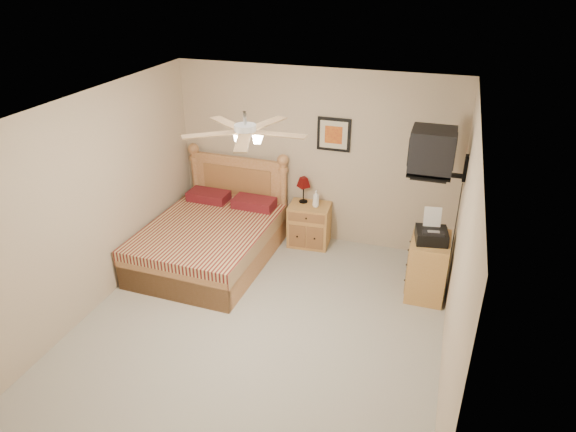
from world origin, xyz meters
TOP-DOWN VIEW (x-y plane):
  - floor at (0.00, 0.00)m, footprint 4.50×4.50m
  - ceiling at (0.00, 0.00)m, footprint 4.00×4.50m
  - wall_back at (0.00, 2.25)m, footprint 4.00×0.04m
  - wall_front at (0.00, -2.25)m, footprint 4.00×0.04m
  - wall_left at (-2.00, 0.00)m, footprint 0.04×4.50m
  - wall_right at (2.00, 0.00)m, footprint 0.04×4.50m
  - bed at (-1.16, 1.12)m, footprint 1.59×2.05m
  - nightstand at (0.01, 2.00)m, footprint 0.60×0.47m
  - table_lamp at (-0.11, 2.09)m, footprint 0.22×0.22m
  - lotion_bottle at (0.11, 1.99)m, footprint 0.10×0.10m
  - framed_picture at (0.27, 2.23)m, footprint 0.46×0.04m
  - dresser at (1.73, 1.26)m, footprint 0.45×0.65m
  - fax_machine at (1.72, 1.21)m, footprint 0.42×0.44m
  - magazine_lower at (1.68, 1.46)m, footprint 0.26×0.29m
  - magazine_upper at (1.70, 1.47)m, footprint 0.24×0.29m
  - wall_tv at (1.75, 1.34)m, footprint 0.56×0.46m
  - ceiling_fan at (0.00, -0.20)m, footprint 1.14×1.14m

SIDE VIEW (x-z plane):
  - floor at x=0.00m, z-range 0.00..0.00m
  - nightstand at x=0.01m, z-range 0.00..0.62m
  - dresser at x=1.73m, z-range 0.00..0.76m
  - bed at x=-1.16m, z-range 0.00..1.30m
  - lotion_bottle at x=0.11m, z-range 0.62..0.87m
  - magazine_lower at x=1.68m, z-range 0.76..0.79m
  - magazine_upper at x=1.70m, z-range 0.79..0.81m
  - table_lamp at x=-0.11m, z-range 0.62..1.00m
  - fax_machine at x=1.72m, z-range 0.76..1.15m
  - wall_back at x=0.00m, z-range 0.00..2.50m
  - wall_front at x=0.00m, z-range 0.00..2.50m
  - wall_left at x=-2.00m, z-range 0.00..2.50m
  - wall_right at x=2.00m, z-range 0.00..2.50m
  - framed_picture at x=0.27m, z-range 1.39..1.85m
  - wall_tv at x=1.75m, z-range 1.52..2.10m
  - ceiling_fan at x=0.00m, z-range 2.22..2.50m
  - ceiling at x=0.00m, z-range 2.48..2.52m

